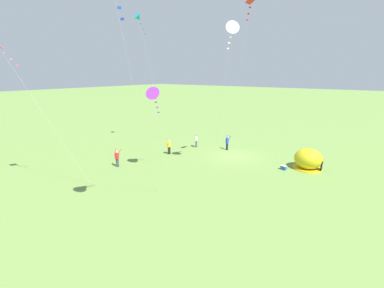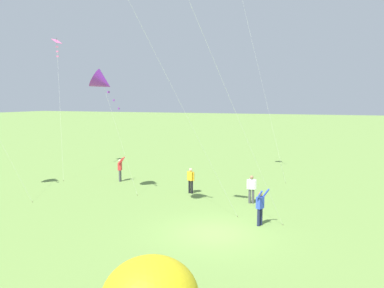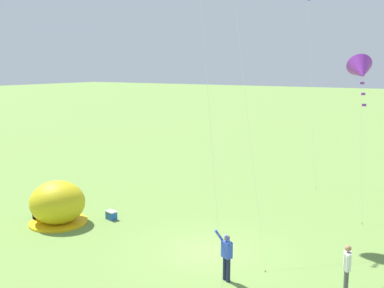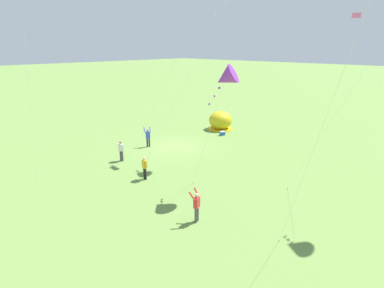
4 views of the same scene
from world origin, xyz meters
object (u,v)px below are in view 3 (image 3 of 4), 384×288
(popup_tent, at_px, (57,203))
(person_far_back, at_px, (226,254))
(cooler_box, at_px, (111,215))
(person_center_field, at_px, (347,267))
(kite_purple, at_px, (361,71))

(popup_tent, distance_m, person_far_back, 9.84)
(cooler_box, bearing_deg, popup_tent, -136.51)
(cooler_box, xyz_separation_m, person_center_field, (11.78, -1.50, 0.74))
(popup_tent, height_order, kite_purple, kite_purple)
(popup_tent, bearing_deg, person_far_back, -5.97)
(popup_tent, bearing_deg, cooler_box, 43.49)
(kite_purple, bearing_deg, cooler_box, -142.18)
(popup_tent, xyz_separation_m, person_center_field, (13.65, 0.27, -0.03))
(cooler_box, bearing_deg, person_center_field, -7.26)
(cooler_box, bearing_deg, person_far_back, -19.41)
(cooler_box, height_order, person_center_field, person_center_field)
(kite_purple, bearing_deg, person_far_back, -101.14)
(kite_purple, bearing_deg, person_center_field, -79.11)
(person_center_field, height_order, kite_purple, kite_purple)
(person_far_back, relative_size, kite_purple, 0.23)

